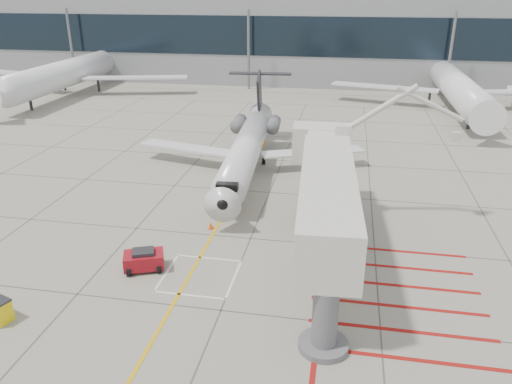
# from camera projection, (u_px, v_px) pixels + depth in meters

# --- Properties ---
(ground_plane) EXTENTS (260.00, 260.00, 0.00)m
(ground_plane) POSITION_uv_depth(u_px,v_px,m) (238.00, 270.00, 29.23)
(ground_plane) COLOR gray
(ground_plane) RESTS_ON ground
(regional_jet) EXTENTS (23.32, 28.53, 7.11)m
(regional_jet) POSITION_uv_depth(u_px,v_px,m) (243.00, 141.00, 40.98)
(regional_jet) COLOR silver
(regional_jet) RESTS_ON ground_plane
(jet_bridge) EXTENTS (10.71, 20.64, 8.04)m
(jet_bridge) POSITION_uv_depth(u_px,v_px,m) (327.00, 207.00, 27.74)
(jet_bridge) COLOR silver
(jet_bridge) RESTS_ON ground_plane
(pushback_tug) EXTENTS (2.64, 2.15, 1.33)m
(pushback_tug) POSITION_uv_depth(u_px,v_px,m) (144.00, 259.00, 29.07)
(pushback_tug) COLOR maroon
(pushback_tug) RESTS_ON ground_plane
(baggage_cart) EXTENTS (2.35, 1.86, 1.30)m
(baggage_cart) POSITION_uv_depth(u_px,v_px,m) (341.00, 245.00, 30.74)
(baggage_cart) COLOR slate
(baggage_cart) RESTS_ON ground_plane
(ground_power_unit) EXTENTS (3.04, 2.48, 2.09)m
(ground_power_unit) POSITION_uv_depth(u_px,v_px,m) (321.00, 231.00, 31.56)
(ground_power_unit) COLOR beige
(ground_power_unit) RESTS_ON ground_plane
(cone_nose) EXTENTS (0.36, 0.36, 0.50)m
(cone_nose) POSITION_uv_depth(u_px,v_px,m) (211.00, 225.00, 34.08)
(cone_nose) COLOR #F24B0C
(cone_nose) RESTS_ON ground_plane
(cone_side) EXTENTS (0.36, 0.36, 0.50)m
(cone_side) POSITION_uv_depth(u_px,v_px,m) (307.00, 220.00, 34.80)
(cone_side) COLOR #F04C0C
(cone_side) RESTS_ON ground_plane
(terminal_building) EXTENTS (180.00, 28.00, 14.00)m
(terminal_building) POSITION_uv_depth(u_px,v_px,m) (376.00, 36.00, 88.43)
(terminal_building) COLOR gray
(terminal_building) RESTS_ON ground_plane
(terminal_glass_band) EXTENTS (180.00, 0.10, 6.00)m
(terminal_glass_band) POSITION_uv_depth(u_px,v_px,m) (381.00, 38.00, 75.29)
(terminal_glass_band) COLOR black
(terminal_glass_band) RESTS_ON ground_plane
(bg_aircraft_b) EXTENTS (34.72, 38.57, 11.57)m
(bg_aircraft_b) POSITION_uv_depth(u_px,v_px,m) (71.00, 55.00, 74.72)
(bg_aircraft_b) COLOR silver
(bg_aircraft_b) RESTS_ON ground_plane
(bg_aircraft_c) EXTENTS (32.68, 36.31, 10.89)m
(bg_aircraft_c) POSITION_uv_depth(u_px,v_px,m) (457.00, 67.00, 65.63)
(bg_aircraft_c) COLOR silver
(bg_aircraft_c) RESTS_ON ground_plane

